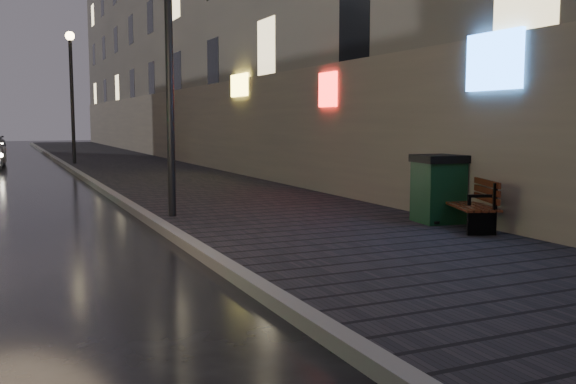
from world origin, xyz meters
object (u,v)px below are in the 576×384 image
trash_bin (438,188)px  lamp_far (71,81)px  bench (471,203)px  lamp_near (169,29)px

trash_bin → lamp_far: bearing=109.2°
lamp_far → trash_bin: bearing=-78.0°
bench → trash_bin: trash_bin is taller
lamp_far → trash_bin: lamp_far is taller
trash_bin → bench: bearing=-74.1°
lamp_far → trash_bin: 19.20m
lamp_far → trash_bin: (3.95, -18.59, -2.75)m
lamp_near → bench: (4.06, -3.30, -2.93)m
lamp_far → bench: size_ratio=3.15×
lamp_far → bench: 19.94m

